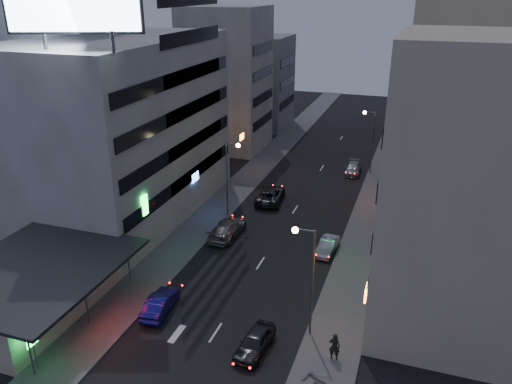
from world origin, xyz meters
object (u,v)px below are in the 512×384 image
at_px(parked_car_left, 270,195).
at_px(person, 334,346).
at_px(road_car_silver, 227,228).
at_px(scooter_black_b, 327,376).
at_px(parked_car_right_mid, 327,246).
at_px(road_car_blue, 160,303).
at_px(parked_car_right_far, 353,169).
at_px(scooter_silver_b, 326,380).
at_px(parked_car_right_near, 255,342).

height_order(parked_car_left, person, person).
xyz_separation_m(road_car_silver, scooter_black_b, (13.06, -16.21, -0.11)).
bearing_deg(person, scooter_black_b, 90.32).
xyz_separation_m(parked_car_right_mid, road_car_silver, (-9.82, 0.03, 0.17)).
distance_m(parked_car_right_mid, scooter_black_b, 16.51).
distance_m(parked_car_right_mid, road_car_blue, 16.27).
relative_size(parked_car_right_far, person, 2.32).
height_order(parked_car_left, scooter_black_b, parked_car_left).
distance_m(parked_car_left, scooter_silver_b, 28.47).
xyz_separation_m(parked_car_left, person, (11.60, -23.33, 0.29)).
distance_m(road_car_blue, person, 13.24).
relative_size(parked_car_right_mid, parked_car_left, 0.67).
bearing_deg(parked_car_right_far, scooter_silver_b, -86.94).
relative_size(parked_car_left, parked_car_right_far, 1.28).
height_order(parked_car_right_mid, scooter_silver_b, parked_car_right_mid).
bearing_deg(scooter_silver_b, person, -23.33).
distance_m(person, scooter_black_b, 2.35).
distance_m(parked_car_right_near, person, 5.22).
relative_size(road_car_blue, scooter_black_b, 2.28).
relative_size(parked_car_left, scooter_silver_b, 3.17).
xyz_separation_m(road_car_blue, scooter_black_b, (13.22, -3.33, -0.02)).
relative_size(parked_car_right_mid, scooter_black_b, 2.04).
height_order(parked_car_right_mid, road_car_blue, road_car_blue).
bearing_deg(road_car_silver, scooter_silver_b, 129.39).
xyz_separation_m(parked_car_left, road_car_blue, (-1.60, -22.31, -0.09)).
bearing_deg(person, parked_car_right_mid, -77.35).
bearing_deg(parked_car_right_mid, road_car_silver, -175.45).
bearing_deg(scooter_silver_b, parked_car_right_mid, -12.76).
distance_m(person, scooter_silver_b, 2.69).
height_order(parked_car_right_near, person, person).
distance_m(parked_car_right_far, person, 35.62).
relative_size(parked_car_right_mid, road_car_blue, 0.89).
relative_size(parked_car_right_mid, scooter_silver_b, 2.13).
height_order(road_car_blue, person, person).
height_order(parked_car_right_mid, scooter_black_b, scooter_black_b).
xyz_separation_m(parked_car_right_near, scooter_silver_b, (5.16, -1.83, -0.04)).
relative_size(parked_car_right_mid, person, 1.99).
relative_size(parked_car_right_near, parked_car_right_far, 0.92).
height_order(road_car_blue, road_car_silver, road_car_silver).
bearing_deg(road_car_silver, road_car_blue, 90.41).
relative_size(parked_car_right_near, person, 2.15).
distance_m(parked_car_right_mid, parked_car_right_far, 21.53).
distance_m(parked_car_right_far, road_car_silver, 23.23).
bearing_deg(parked_car_right_mid, person, -72.26).
relative_size(parked_car_right_mid, parked_car_right_far, 0.86).
height_order(parked_car_right_mid, person, person).
bearing_deg(parked_car_right_near, parked_car_left, 110.34).
height_order(parked_car_right_mid, road_car_silver, road_car_silver).
xyz_separation_m(road_car_silver, person, (13.03, -13.89, 0.29)).
relative_size(parked_car_right_far, road_car_blue, 1.04).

